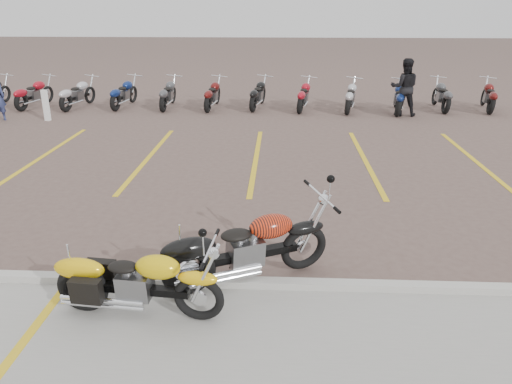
{
  "coord_description": "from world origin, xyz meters",
  "views": [
    {
      "loc": [
        0.59,
        -7.9,
        3.65
      ],
      "look_at": [
        0.21,
        -0.3,
        0.75
      ],
      "focal_mm": 35.0,
      "sensor_mm": 36.0,
      "label": 1
    }
  ],
  "objects_px": {
    "yellow_cruiser": "(135,284)",
    "flame_cruiser": "(243,250)",
    "bollard": "(46,105)",
    "person_b": "(404,87)"
  },
  "relations": [
    {
      "from": "yellow_cruiser",
      "to": "bollard",
      "type": "distance_m",
      "value": 12.2
    },
    {
      "from": "yellow_cruiser",
      "to": "flame_cruiser",
      "type": "relative_size",
      "value": 0.95
    },
    {
      "from": "yellow_cruiser",
      "to": "flame_cruiser",
      "type": "height_order",
      "value": "flame_cruiser"
    },
    {
      "from": "yellow_cruiser",
      "to": "bollard",
      "type": "relative_size",
      "value": 2.13
    },
    {
      "from": "yellow_cruiser",
      "to": "bollard",
      "type": "xyz_separation_m",
      "value": [
        -5.93,
        10.66,
        0.06
      ]
    },
    {
      "from": "yellow_cruiser",
      "to": "bollard",
      "type": "height_order",
      "value": "bollard"
    },
    {
      "from": "person_b",
      "to": "bollard",
      "type": "xyz_separation_m",
      "value": [
        -11.84,
        -1.38,
        -0.46
      ]
    },
    {
      "from": "yellow_cruiser",
      "to": "flame_cruiser",
      "type": "bearing_deg",
      "value": 39.88
    },
    {
      "from": "bollard",
      "to": "yellow_cruiser",
      "type": "bearing_deg",
      "value": -60.93
    },
    {
      "from": "yellow_cruiser",
      "to": "bollard",
      "type": "bearing_deg",
      "value": 125.04
    }
  ]
}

